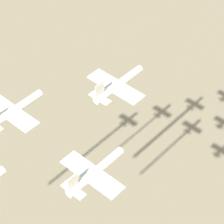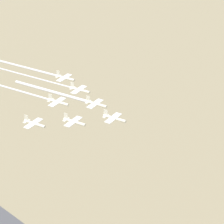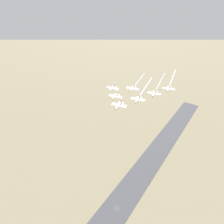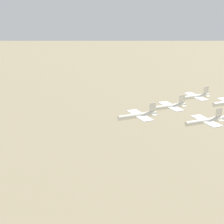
{
  "view_description": "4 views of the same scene",
  "coord_description": "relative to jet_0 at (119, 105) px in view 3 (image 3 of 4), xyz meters",
  "views": [
    {
      "loc": [
        13.6,
        -60.43,
        170.62
      ],
      "look_at": [
        1.07,
        -6.21,
        116.8
      ],
      "focal_mm": 85.0,
      "sensor_mm": 36.0,
      "label": 1
    },
    {
      "loc": [
        189.43,
        6.12,
        219.89
      ],
      "look_at": [
        -3.62,
        -0.89,
        117.23
      ],
      "focal_mm": 85.0,
      "sensor_mm": 36.0,
      "label": 2
    },
    {
      "loc": [
        14.0,
        95.38,
        170.84
      ],
      "look_at": [
        5.19,
        3.67,
        114.15
      ],
      "focal_mm": 28.0,
      "sensor_mm": 36.0,
      "label": 3
    },
    {
      "loc": [
        -56.65,
        86.09,
        150.64
      ],
      "look_at": [
        4.71,
        5.35,
        118.01
      ],
      "focal_mm": 70.0,
      "sensor_mm": 36.0,
      "label": 4
    }
  ],
  "objects": [
    {
      "name": "smoke_trail_6",
      "position": [
        -55.45,
        -48.8,
        -1.55
      ],
      "size": [
        22.6,
        39.72,
        1.06
      ],
      "rotation": [
        0.0,
        0.0,
        5.78
      ],
      "color": "white"
    },
    {
      "name": "jet_4",
      "position": [
        -13.66,
        -24.72,
        -0.02
      ],
      "size": [
        9.81,
        10.02,
        3.48
      ],
      "rotation": [
        0.0,
        0.0,
        5.78
      ],
      "color": "silver"
    },
    {
      "name": "smoke_trail_1",
      "position": [
        -25.98,
        -29.82,
        -0.87
      ],
      "size": [
        20.27,
        35.25,
        1.3
      ],
      "rotation": [
        0.0,
        0.0,
        5.78
      ],
      "color": "white"
    },
    {
      "name": "jet_2",
      "position": [
        0.44,
        -16.38,
        -1.74
      ],
      "size": [
        9.81,
        10.02,
        3.48
      ],
      "rotation": [
        0.0,
        0.0,
        5.78
      ],
      "color": "silver"
    },
    {
      "name": "jet_6",
      "position": [
        -42.31,
        -25.03,
        -1.5
      ],
      "size": [
        9.81,
        10.02,
        3.48
      ],
      "rotation": [
        0.0,
        0.0,
        5.78
      ],
      "color": "silver"
    },
    {
      "name": "runway_strip",
      "position": [
        0.2,
        0.36,
        -116.5
      ],
      "size": [
        372.47,
        412.61,
        0.2
      ],
      "rotation": [
        0.0,
        0.0,
        5.55
      ],
      "color": "#47474C",
      "rests_on": "ground_plane"
    },
    {
      "name": "jet_0",
      "position": [
        0.0,
        0.0,
        0.0
      ],
      "size": [
        9.81,
        10.02,
        3.48
      ],
      "rotation": [
        0.0,
        0.0,
        5.78
      ],
      "color": "silver"
    },
    {
      "name": "smoke_trail_4",
      "position": [
        -23.66,
        -42.81,
        -0.07
      ],
      "size": [
        16.14,
        28.25,
        0.87
      ],
      "rotation": [
        0.0,
        0.0,
        5.78
      ],
      "color": "white"
    },
    {
      "name": "ground_plane",
      "position": [
        -0.41,
        0.03,
        -116.6
      ],
      "size": [
        3000.0,
        3000.0,
        0.0
      ],
      "primitive_type": "plane",
      "color": "gray"
    },
    {
      "name": "jet_1",
      "position": [
        -14.1,
        -8.34,
        -0.82
      ],
      "size": [
        9.81,
        10.02,
        3.48
      ],
      "rotation": [
        0.0,
        0.0,
        5.78
      ],
      "color": "silver"
    },
    {
      "name": "jet_5",
      "position": [
        0.88,
        -32.76,
        -2.65
      ],
      "size": [
        9.81,
        10.02,
        3.48
      ],
      "rotation": [
        0.0,
        0.0,
        5.78
      ],
      "color": "silver"
    },
    {
      "name": "smoke_trail_3",
      "position": [
        -41.16,
        -40.12,
        -1.03
      ],
      "size": [
        21.91,
        38.86,
        0.71
      ],
      "rotation": [
        0.0,
        0.0,
        5.78
      ],
      "color": "white"
    },
    {
      "name": "jet_3",
      "position": [
        -28.21,
        -16.68,
        -0.98
      ],
      "size": [
        9.81,
        10.02,
        3.48
      ],
      "rotation": [
        0.0,
        0.0,
        5.78
      ],
      "color": "silver"
    }
  ]
}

